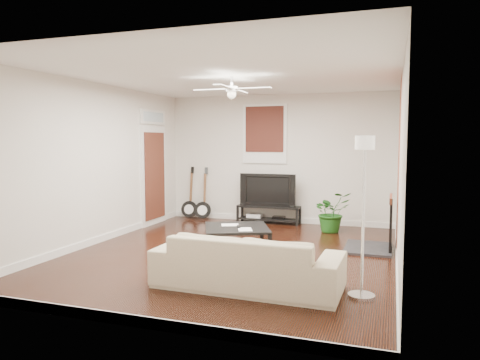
% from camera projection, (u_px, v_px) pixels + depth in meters
% --- Properties ---
extents(room, '(5.01, 6.01, 2.81)m').
position_uv_depth(room, '(232.00, 166.00, 7.12)').
color(room, black).
rests_on(room, ground).
extents(brick_accent, '(0.02, 2.20, 2.80)m').
position_uv_depth(brick_accent, '(399.00, 166.00, 7.27)').
color(brick_accent, brown).
rests_on(brick_accent, floor).
extents(fireplace, '(0.80, 1.10, 0.92)m').
position_uv_depth(fireplace, '(378.00, 223.00, 7.44)').
color(fireplace, black).
rests_on(fireplace, floor).
extents(window_back, '(1.00, 0.06, 1.30)m').
position_uv_depth(window_back, '(265.00, 134.00, 9.97)').
color(window_back, black).
rests_on(window_back, wall_back).
extents(door_left, '(0.08, 1.00, 2.50)m').
position_uv_depth(door_left, '(154.00, 166.00, 9.71)').
color(door_left, white).
rests_on(door_left, wall_left).
extents(tv_stand, '(1.37, 0.37, 0.38)m').
position_uv_depth(tv_stand, '(269.00, 214.00, 9.90)').
color(tv_stand, black).
rests_on(tv_stand, floor).
extents(tv, '(1.23, 0.16, 0.71)m').
position_uv_depth(tv, '(269.00, 190.00, 9.87)').
color(tv, black).
rests_on(tv, tv_stand).
extents(coffee_table, '(1.31, 1.31, 0.42)m').
position_uv_depth(coffee_table, '(237.00, 240.00, 7.31)').
color(coffee_table, black).
rests_on(coffee_table, floor).
extents(sofa, '(2.31, 0.95, 0.67)m').
position_uv_depth(sofa, '(248.00, 261.00, 5.54)').
color(sofa, '#C6AF94').
rests_on(sofa, floor).
extents(floor_lamp, '(0.31, 0.31, 1.87)m').
position_uv_depth(floor_lamp, '(363.00, 217.00, 5.15)').
color(floor_lamp, white).
rests_on(floor_lamp, floor).
extents(potted_plant, '(0.95, 0.93, 0.80)m').
position_uv_depth(potted_plant, '(331.00, 212.00, 8.93)').
color(potted_plant, '#1D5B1A').
rests_on(potted_plant, floor).
extents(guitar_left, '(0.42, 0.33, 1.22)m').
position_uv_depth(guitar_left, '(189.00, 192.00, 10.43)').
color(guitar_left, black).
rests_on(guitar_left, floor).
extents(guitar_right, '(0.44, 0.36, 1.22)m').
position_uv_depth(guitar_right, '(203.00, 193.00, 10.29)').
color(guitar_right, black).
rests_on(guitar_right, floor).
extents(ceiling_fan, '(1.24, 1.24, 0.32)m').
position_uv_depth(ceiling_fan, '(232.00, 89.00, 7.02)').
color(ceiling_fan, white).
rests_on(ceiling_fan, ceiling).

